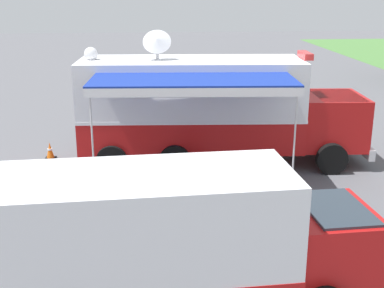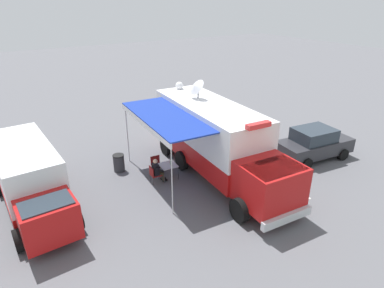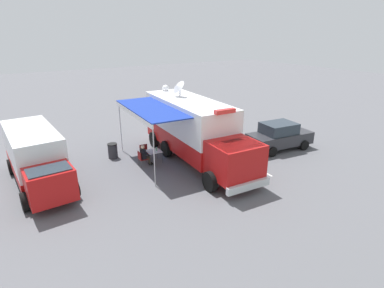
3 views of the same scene
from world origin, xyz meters
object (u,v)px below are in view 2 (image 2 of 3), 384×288
at_px(trash_bin, 119,163).
at_px(support_truck, 30,179).
at_px(folding_chair_at_table, 154,173).
at_px(water_bottle, 171,163).
at_px(folding_chair_beside_table, 156,163).
at_px(car_behind_truck, 314,143).
at_px(traffic_cone, 175,131).
at_px(command_truck, 216,139).
at_px(folding_table, 168,166).
at_px(seated_responder, 157,170).

relative_size(trash_bin, support_truck, 0.13).
xyz_separation_m(folding_chair_at_table, support_truck, (5.18, -0.86, 0.87)).
distance_m(water_bottle, folding_chair_beside_table, 1.03).
bearing_deg(folding_chair_at_table, car_behind_truck, 165.53).
distance_m(traffic_cone, support_truck, 9.91).
height_order(trash_bin, car_behind_truck, car_behind_truck).
height_order(command_truck, folding_table, command_truck).
bearing_deg(traffic_cone, command_truck, 81.14).
bearing_deg(folding_chair_beside_table, trash_bin, -36.25).
bearing_deg(trash_bin, folding_chair_beside_table, 143.75).
height_order(seated_responder, car_behind_truck, car_behind_truck).
height_order(command_truck, support_truck, command_truck).
distance_m(folding_chair_beside_table, trash_bin, 1.93).
bearing_deg(seated_responder, folding_chair_at_table, -3.38).
relative_size(support_truck, car_behind_truck, 1.58).
bearing_deg(folding_chair_at_table, water_bottle, 179.74).
bearing_deg(car_behind_truck, traffic_cone, -55.58).
relative_size(water_bottle, folding_chair_beside_table, 0.26).
bearing_deg(support_truck, folding_chair_beside_table, -179.56).
bearing_deg(support_truck, car_behind_truck, 167.42).
distance_m(water_bottle, seated_responder, 0.79).
bearing_deg(command_truck, seated_responder, -16.61).
bearing_deg(water_bottle, folding_table, -19.47).
distance_m(folding_chair_at_table, car_behind_truck, 8.94).
relative_size(command_truck, seated_responder, 7.69).
xyz_separation_m(folding_chair_beside_table, trash_bin, (1.56, -1.14, -0.06)).
relative_size(folding_chair_beside_table, support_truck, 0.13).
distance_m(folding_chair_beside_table, car_behind_truck, 8.67).
bearing_deg(traffic_cone, folding_table, 56.90).
xyz_separation_m(seated_responder, trash_bin, (1.18, -2.05, -0.20)).
height_order(command_truck, trash_bin, command_truck).
distance_m(folding_table, support_truck, 6.08).
distance_m(water_bottle, folding_chair_at_table, 1.01).
xyz_separation_m(trash_bin, car_behind_truck, (-9.64, 4.27, 0.42)).
relative_size(command_truck, folding_chair_beside_table, 11.06).
xyz_separation_m(command_truck, folding_table, (2.19, -0.90, -1.27)).
height_order(folding_table, water_bottle, water_bottle).
xyz_separation_m(seated_responder, car_behind_truck, (-8.46, 2.22, 0.23)).
height_order(folding_chair_beside_table, traffic_cone, folding_chair_beside_table).
bearing_deg(folding_chair_beside_table, folding_table, 105.18).
relative_size(folding_chair_beside_table, traffic_cone, 1.50).
bearing_deg(folding_chair_beside_table, seated_responder, 67.32).
bearing_deg(folding_table, folding_chair_at_table, 3.57).
xyz_separation_m(folding_table, seated_responder, (0.61, 0.06, -0.02)).
bearing_deg(folding_chair_beside_table, folding_chair_at_table, 57.68).
relative_size(command_truck, water_bottle, 42.94).
distance_m(folding_chair_at_table, traffic_cone, 6.13).
relative_size(folding_chair_at_table, folding_chair_beside_table, 1.00).
bearing_deg(seated_responder, trash_bin, -60.19).
height_order(water_bottle, folding_chair_beside_table, water_bottle).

